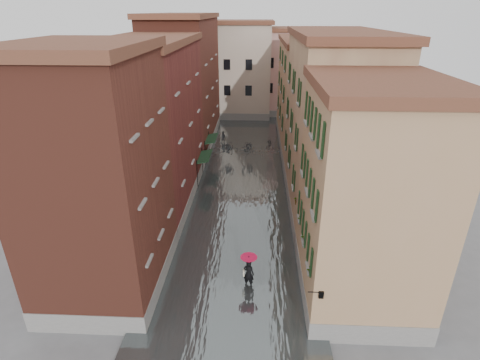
# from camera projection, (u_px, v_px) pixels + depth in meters

# --- Properties ---
(ground) EXTENTS (120.00, 120.00, 0.00)m
(ground) POSITION_uv_depth(u_px,v_px,m) (234.00, 264.00, 23.86)
(ground) COLOR #5C5C5E
(ground) RESTS_ON ground
(floodwater) EXTENTS (10.00, 60.00, 0.20)m
(floodwater) POSITION_uv_depth(u_px,v_px,m) (242.00, 179.00, 35.64)
(floodwater) COLOR #4A5152
(floodwater) RESTS_ON ground
(building_left_near) EXTENTS (6.00, 8.00, 13.00)m
(building_left_near) POSITION_uv_depth(u_px,v_px,m) (98.00, 182.00, 19.66)
(building_left_near) COLOR brown
(building_left_near) RESTS_ON ground
(building_left_mid) EXTENTS (6.00, 14.00, 12.50)m
(building_left_mid) POSITION_uv_depth(u_px,v_px,m) (153.00, 127.00, 29.77)
(building_left_mid) COLOR maroon
(building_left_mid) RESTS_ON ground
(building_left_far) EXTENTS (6.00, 16.00, 14.00)m
(building_left_far) POSITION_uv_depth(u_px,v_px,m) (186.00, 84.00, 43.10)
(building_left_far) COLOR brown
(building_left_far) RESTS_ON ground
(building_right_near) EXTENTS (6.00, 8.00, 11.50)m
(building_right_near) POSITION_uv_depth(u_px,v_px,m) (366.00, 201.00, 19.36)
(building_right_near) COLOR #A87F56
(building_right_near) RESTS_ON ground
(building_right_mid) EXTENTS (6.00, 14.00, 13.00)m
(building_right_mid) POSITION_uv_depth(u_px,v_px,m) (330.00, 127.00, 29.06)
(building_right_mid) COLOR tan
(building_right_mid) RESTS_ON ground
(building_right_far) EXTENTS (6.00, 16.00, 11.50)m
(building_right_far) POSITION_uv_depth(u_px,v_px,m) (307.00, 96.00, 43.01)
(building_right_far) COLOR #A87F56
(building_right_far) RESTS_ON ground
(building_end_cream) EXTENTS (12.00, 9.00, 13.00)m
(building_end_cream) POSITION_uv_depth(u_px,v_px,m) (229.00, 71.00, 55.87)
(building_end_cream) COLOR beige
(building_end_cream) RESTS_ON ground
(building_end_pink) EXTENTS (10.00, 9.00, 12.00)m
(building_end_pink) POSITION_uv_depth(u_px,v_px,m) (289.00, 73.00, 57.50)
(building_end_pink) COLOR #CE9991
(building_end_pink) RESTS_ON ground
(awning_near) EXTENTS (1.09, 3.32, 2.80)m
(awning_near) POSITION_uv_depth(u_px,v_px,m) (204.00, 157.00, 34.32)
(awning_near) COLOR black
(awning_near) RESTS_ON ground
(awning_far) EXTENTS (1.09, 3.29, 2.80)m
(awning_far) POSITION_uv_depth(u_px,v_px,m) (211.00, 139.00, 39.10)
(awning_far) COLOR black
(awning_far) RESTS_ON ground
(wall_lantern) EXTENTS (0.71, 0.22, 0.35)m
(wall_lantern) POSITION_uv_depth(u_px,v_px,m) (321.00, 294.00, 16.98)
(wall_lantern) COLOR black
(wall_lantern) RESTS_ON ground
(window_planters) EXTENTS (0.59, 8.32, 0.84)m
(window_planters) POSITION_uv_depth(u_px,v_px,m) (304.00, 225.00, 21.46)
(window_planters) COLOR brown
(window_planters) RESTS_ON ground
(pedestrian_main) EXTENTS (0.99, 0.99, 2.06)m
(pedestrian_main) POSITION_uv_depth(u_px,v_px,m) (249.00, 269.00, 21.42)
(pedestrian_main) COLOR black
(pedestrian_main) RESTS_ON ground
(pedestrian_far) EXTENTS (0.90, 0.78, 1.57)m
(pedestrian_far) POSITION_uv_depth(u_px,v_px,m) (224.00, 138.00, 44.91)
(pedestrian_far) COLOR black
(pedestrian_far) RESTS_ON ground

